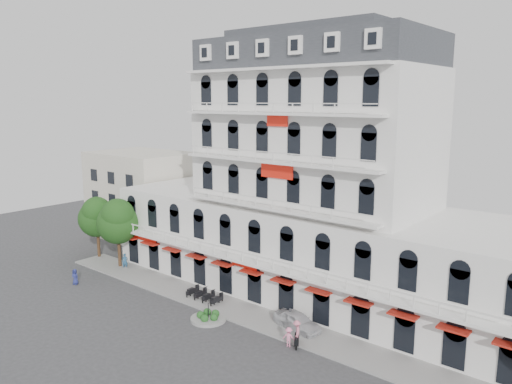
% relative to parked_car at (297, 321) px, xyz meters
% --- Properties ---
extents(ground, '(120.00, 120.00, 0.00)m').
position_rel_parked_car_xyz_m(ground, '(-4.10, -9.50, -0.77)').
color(ground, '#38383A').
rests_on(ground, ground).
extents(sidewalk, '(53.00, 4.00, 0.16)m').
position_rel_parked_car_xyz_m(sidewalk, '(-4.10, -0.50, -0.69)').
color(sidewalk, gray).
rests_on(sidewalk, ground).
extents(main_building, '(45.00, 15.00, 25.80)m').
position_rel_parked_car_xyz_m(main_building, '(-4.10, 8.50, 9.19)').
color(main_building, silver).
rests_on(main_building, ground).
extents(flank_building_west, '(14.00, 10.00, 12.00)m').
position_rel_parked_car_xyz_m(flank_building_west, '(-34.10, 10.50, 5.23)').
color(flank_building_west, beige).
rests_on(flank_building_west, ground).
extents(traffic_island, '(3.20, 3.20, 1.60)m').
position_rel_parked_car_xyz_m(traffic_island, '(-7.10, -3.50, -0.51)').
color(traffic_island, gray).
rests_on(traffic_island, ground).
extents(parked_scooter_row, '(4.40, 1.80, 1.10)m').
position_rel_parked_car_xyz_m(parked_scooter_row, '(-10.45, -0.70, -0.77)').
color(parked_scooter_row, black).
rests_on(parked_scooter_row, ground).
extents(tree_west_outer, '(4.50, 4.48, 7.76)m').
position_rel_parked_car_xyz_m(tree_west_outer, '(-30.05, 0.48, 4.58)').
color(tree_west_outer, '#382314').
rests_on(tree_west_outer, ground).
extents(tree_west_inner, '(4.76, 4.76, 8.25)m').
position_rel_parked_car_xyz_m(tree_west_inner, '(-25.05, -0.02, 4.91)').
color(tree_west_inner, '#382314').
rests_on(tree_west_inner, ground).
extents(parked_car, '(4.75, 2.52, 1.54)m').
position_rel_parked_car_xyz_m(parked_car, '(0.00, 0.00, 0.00)').
color(parked_car, silver).
rests_on(parked_car, ground).
extents(rider_center, '(1.14, 1.49, 2.19)m').
position_rel_parked_car_xyz_m(rider_center, '(1.68, -2.47, 0.39)').
color(rider_center, black).
rests_on(rider_center, ground).
extents(pedestrian_left, '(0.94, 0.74, 1.69)m').
position_rel_parked_car_xyz_m(pedestrian_left, '(-24.10, -6.30, 0.07)').
color(pedestrian_left, navy).
rests_on(pedestrian_left, ground).
extents(pedestrian_mid, '(1.06, 0.63, 1.70)m').
position_rel_parked_car_xyz_m(pedestrian_mid, '(-0.73, 0.00, 0.08)').
color(pedestrian_mid, slate).
rests_on(pedestrian_mid, ground).
extents(pedestrian_right, '(1.15, 0.86, 1.58)m').
position_rel_parked_car_xyz_m(pedestrian_right, '(1.19, -2.84, 0.02)').
color(pedestrian_right, pink).
rests_on(pedestrian_right, ground).
extents(pedestrian_far, '(0.77, 0.78, 1.82)m').
position_rel_parked_car_xyz_m(pedestrian_far, '(-24.10, 0.00, 0.14)').
color(pedestrian_far, '#285479').
rests_on(pedestrian_far, ground).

